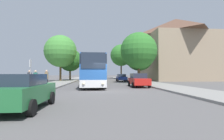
{
  "coord_description": "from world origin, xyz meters",
  "views": [
    {
      "loc": [
        -1.04,
        -15.52,
        1.53
      ],
      "look_at": [
        1.25,
        9.71,
        2.07
      ],
      "focal_mm": 28.0,
      "sensor_mm": 36.0,
      "label": 1
    }
  ],
  "objects_px": {
    "parked_car_left_curb": "(22,91)",
    "parked_car_right_near": "(138,80)",
    "bus_rear": "(95,73)",
    "bus_front": "(93,71)",
    "bus_middle": "(95,72)",
    "pedestrian_waiting_near": "(29,79)",
    "pedestrian_walking_back": "(35,80)",
    "pedestrian_waiting_far": "(47,78)",
    "parked_car_right_far": "(121,78)",
    "tree_right_far": "(139,57)",
    "tree_right_mid": "(139,51)",
    "tree_right_near": "(121,55)",
    "tree_left_far": "(70,60)",
    "tree_left_near": "(61,51)",
    "bus_stop_sign": "(31,71)"
  },
  "relations": [
    {
      "from": "parked_car_right_near",
      "to": "parked_car_right_far",
      "type": "bearing_deg",
      "value": -88.4
    },
    {
      "from": "tree_right_far",
      "to": "bus_stop_sign",
      "type": "bearing_deg",
      "value": -126.81
    },
    {
      "from": "tree_left_near",
      "to": "tree_right_far",
      "type": "bearing_deg",
      "value": -7.29
    },
    {
      "from": "parked_car_right_far",
      "to": "tree_right_far",
      "type": "relative_size",
      "value": 0.57
    },
    {
      "from": "pedestrian_waiting_near",
      "to": "tree_right_mid",
      "type": "height_order",
      "value": "tree_right_mid"
    },
    {
      "from": "parked_car_left_curb",
      "to": "parked_car_right_near",
      "type": "xyz_separation_m",
      "value": [
        8.06,
        12.18,
        0.02
      ]
    },
    {
      "from": "tree_right_mid",
      "to": "tree_right_far",
      "type": "bearing_deg",
      "value": 74.77
    },
    {
      "from": "pedestrian_waiting_far",
      "to": "tree_left_near",
      "type": "relative_size",
      "value": 0.2
    },
    {
      "from": "parked_car_left_curb",
      "to": "tree_left_far",
      "type": "height_order",
      "value": "tree_left_far"
    },
    {
      "from": "parked_car_right_near",
      "to": "pedestrian_waiting_far",
      "type": "height_order",
      "value": "pedestrian_waiting_far"
    },
    {
      "from": "parked_car_right_near",
      "to": "tree_left_near",
      "type": "xyz_separation_m",
      "value": [
        -11.87,
        14.96,
        5.13
      ]
    },
    {
      "from": "parked_car_right_far",
      "to": "bus_rear",
      "type": "bearing_deg",
      "value": -70.01
    },
    {
      "from": "parked_car_right_far",
      "to": "tree_right_near",
      "type": "height_order",
      "value": "tree_right_near"
    },
    {
      "from": "tree_right_far",
      "to": "parked_car_right_near",
      "type": "bearing_deg",
      "value": -104.54
    },
    {
      "from": "bus_rear",
      "to": "bus_middle",
      "type": "bearing_deg",
      "value": -91.56
    },
    {
      "from": "bus_front",
      "to": "bus_stop_sign",
      "type": "bearing_deg",
      "value": -128.83
    },
    {
      "from": "pedestrian_waiting_far",
      "to": "tree_left_far",
      "type": "xyz_separation_m",
      "value": [
        -0.84,
        21.84,
        3.59
      ]
    },
    {
      "from": "bus_rear",
      "to": "tree_right_far",
      "type": "distance_m",
      "value": 19.57
    },
    {
      "from": "parked_car_left_curb",
      "to": "tree_left_near",
      "type": "xyz_separation_m",
      "value": [
        -3.81,
        27.14,
        5.15
      ]
    },
    {
      "from": "pedestrian_waiting_far",
      "to": "tree_left_near",
      "type": "distance_m",
      "value": 17.41
    },
    {
      "from": "bus_stop_sign",
      "to": "pedestrian_waiting_far",
      "type": "distance_m",
      "value": 3.62
    },
    {
      "from": "bus_front",
      "to": "bus_middle",
      "type": "bearing_deg",
      "value": 87.99
    },
    {
      "from": "pedestrian_waiting_far",
      "to": "tree_left_near",
      "type": "bearing_deg",
      "value": -108.02
    },
    {
      "from": "bus_front",
      "to": "bus_middle",
      "type": "relative_size",
      "value": 1.12
    },
    {
      "from": "bus_front",
      "to": "bus_middle",
      "type": "distance_m",
      "value": 15.06
    },
    {
      "from": "pedestrian_waiting_near",
      "to": "pedestrian_walking_back",
      "type": "distance_m",
      "value": 0.81
    },
    {
      "from": "parked_car_left_curb",
      "to": "pedestrian_walking_back",
      "type": "bearing_deg",
      "value": 106.22
    },
    {
      "from": "parked_car_left_curb",
      "to": "parked_car_right_near",
      "type": "height_order",
      "value": "parked_car_right_near"
    },
    {
      "from": "parked_car_left_curb",
      "to": "tree_right_near",
      "type": "relative_size",
      "value": 0.42
    },
    {
      "from": "bus_stop_sign",
      "to": "tree_left_near",
      "type": "distance_m",
      "value": 20.63
    },
    {
      "from": "pedestrian_waiting_near",
      "to": "pedestrian_waiting_far",
      "type": "xyz_separation_m",
      "value": [
        1.06,
        1.68,
        0.03
      ]
    },
    {
      "from": "bus_middle",
      "to": "parked_car_right_far",
      "type": "distance_m",
      "value": 5.69
    },
    {
      "from": "bus_rear",
      "to": "pedestrian_walking_back",
      "type": "distance_m",
      "value": 34.45
    },
    {
      "from": "tree_right_near",
      "to": "tree_right_mid",
      "type": "distance_m",
      "value": 22.65
    },
    {
      "from": "parked_car_right_near",
      "to": "pedestrian_walking_back",
      "type": "xyz_separation_m",
      "value": [
        -10.32,
        -3.76,
        0.19
      ]
    },
    {
      "from": "pedestrian_waiting_far",
      "to": "bus_rear",
      "type": "bearing_deg",
      "value": -122.98
    },
    {
      "from": "pedestrian_walking_back",
      "to": "tree_left_far",
      "type": "xyz_separation_m",
      "value": [
        -0.46,
        23.96,
        3.63
      ]
    },
    {
      "from": "parked_car_left_curb",
      "to": "tree_left_far",
      "type": "xyz_separation_m",
      "value": [
        -2.72,
        32.39,
        3.84
      ]
    },
    {
      "from": "pedestrian_waiting_near",
      "to": "pedestrian_waiting_far",
      "type": "relative_size",
      "value": 0.97
    },
    {
      "from": "pedestrian_walking_back",
      "to": "tree_right_mid",
      "type": "distance_m",
      "value": 17.69
    },
    {
      "from": "bus_middle",
      "to": "tree_left_near",
      "type": "distance_m",
      "value": 7.93
    },
    {
      "from": "parked_car_left_curb",
      "to": "tree_right_far",
      "type": "distance_m",
      "value": 27.95
    },
    {
      "from": "tree_right_mid",
      "to": "bus_middle",
      "type": "bearing_deg",
      "value": 131.44
    },
    {
      "from": "pedestrian_waiting_near",
      "to": "bus_rear",
      "type": "bearing_deg",
      "value": 147.72
    },
    {
      "from": "tree_right_near",
      "to": "pedestrian_waiting_far",
      "type": "bearing_deg",
      "value": -110.88
    },
    {
      "from": "bus_front",
      "to": "pedestrian_waiting_near",
      "type": "bearing_deg",
      "value": -142.55
    },
    {
      "from": "tree_right_mid",
      "to": "tree_right_near",
      "type": "bearing_deg",
      "value": 89.08
    },
    {
      "from": "parked_car_left_curb",
      "to": "bus_rear",
      "type": "bearing_deg",
      "value": 87.45
    },
    {
      "from": "tree_right_near",
      "to": "parked_car_right_far",
      "type": "bearing_deg",
      "value": -97.99
    },
    {
      "from": "bus_stop_sign",
      "to": "tree_right_far",
      "type": "bearing_deg",
      "value": 53.19
    }
  ]
}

